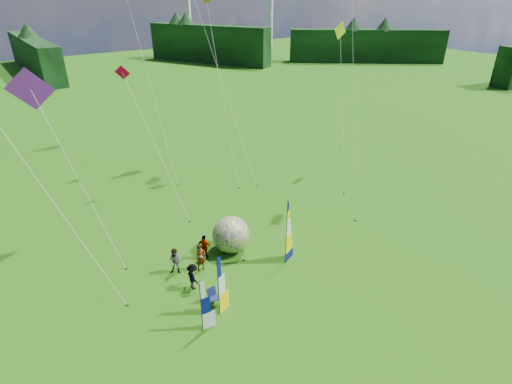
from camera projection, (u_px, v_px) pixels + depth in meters
ground at (308, 292)px, 24.26m from camera, size 220.00×220.00×0.00m
treeline_ring at (312, 237)px, 22.44m from camera, size 210.00×210.00×8.00m
feather_banner_main at (286, 234)px, 25.78m from camera, size 1.21×0.57×4.66m
side_banner_left at (218, 288)px, 21.74m from camera, size 1.04×0.45×3.86m
side_banner_far at (201, 307)px, 20.83m from camera, size 0.97×0.20×3.25m
bol_inflatable at (231, 235)px, 27.61m from camera, size 2.79×2.79×2.58m
spectator_a at (201, 258)px, 25.82m from camera, size 0.69×0.46×1.88m
spectator_b at (176, 261)px, 25.50m from camera, size 0.98×0.91×1.85m
spectator_c at (193, 277)px, 24.23m from camera, size 0.45×1.14×1.74m
spectator_d at (205, 247)px, 26.95m from camera, size 0.98×1.11×1.81m
camp_chair at (214, 297)px, 23.15m from camera, size 0.65×0.65×1.04m
kite_whale at (219, 66)px, 37.38m from camera, size 8.23×15.46×20.01m
kite_rainbow_delta at (75, 162)px, 25.52m from camera, size 8.90×13.55×13.13m
kite_parafoil at (355, 79)px, 30.51m from camera, size 10.85×12.18×20.58m
small_kite_red at (154, 139)px, 32.32m from camera, size 4.17×11.76×11.23m
small_kite_orange at (222, 86)px, 35.93m from camera, size 7.91×10.67×17.31m
small_kite_yellow at (343, 103)px, 36.17m from camera, size 8.44×10.15×14.43m
small_kite_pink at (36, 171)px, 21.28m from camera, size 7.67×10.64×15.58m
small_kite_green at (149, 77)px, 36.72m from camera, size 4.27×12.02×18.52m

